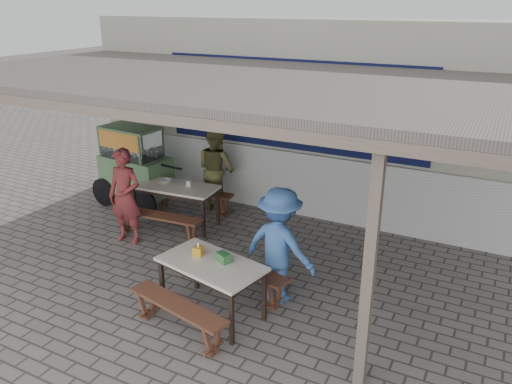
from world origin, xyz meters
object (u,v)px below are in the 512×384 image
at_px(table_left, 175,190).
at_px(bench_right_street, 178,312).
at_px(patron_wall_side, 216,169).
at_px(tissue_box, 198,251).
at_px(bench_right_wall, 242,273).
at_px(condiment_jar, 189,183).
at_px(bench_left_wall, 193,196).
at_px(patron_right_table, 280,246).
at_px(bench_left_street, 158,220).
at_px(vendor_cart, 134,164).
at_px(patron_street_side, 125,196).
at_px(condiment_bowl, 166,181).
at_px(donation_box, 224,257).
at_px(table_right, 211,268).

relative_size(table_left, bench_right_street, 1.06).
distance_m(bench_right_street, patron_wall_side, 3.94).
bearing_deg(tissue_box, bench_right_wall, 52.95).
relative_size(bench_right_wall, condiment_jar, 14.10).
distance_m(bench_right_street, tissue_box, 0.82).
relative_size(bench_left_wall, patron_right_table, 1.01).
height_order(bench_left_street, patron_wall_side, patron_wall_side).
bearing_deg(bench_left_wall, table_left, -90.00).
relative_size(table_left, patron_wall_side, 0.94).
bearing_deg(vendor_cart, patron_right_table, -19.00).
xyz_separation_m(bench_left_wall, patron_street_side, (-0.30, -1.50, 0.46)).
relative_size(bench_right_street, condiment_bowl, 7.03).
relative_size(bench_left_street, tissue_box, 13.59).
height_order(bench_right_wall, donation_box, donation_box).
relative_size(tissue_box, condiment_jar, 1.15).
bearing_deg(patron_right_table, vendor_cart, -15.71).
bearing_deg(bench_left_wall, bench_right_wall, -48.32).
bearing_deg(condiment_jar, patron_right_table, -30.53).
relative_size(donation_box, condiment_bowl, 0.86).
relative_size(bench_right_street, vendor_cart, 0.72).
xyz_separation_m(bench_left_wall, vendor_cart, (-1.19, -0.21, 0.51)).
bearing_deg(patron_right_table, patron_street_side, 0.11).
distance_m(bench_right_street, bench_right_wall, 1.17).
height_order(bench_right_wall, patron_street_side, patron_street_side).
distance_m(bench_left_wall, table_right, 3.38).
relative_size(bench_left_street, patron_street_side, 1.00).
bearing_deg(bench_left_street, bench_left_wall, 90.00).
bearing_deg(bench_right_wall, bench_right_street, -90.00).
bearing_deg(patron_street_side, donation_box, -29.62).
bearing_deg(table_right, bench_left_street, 155.72).
distance_m(bench_left_wall, bench_right_street, 3.77).
height_order(bench_left_street, donation_box, donation_box).
bearing_deg(bench_left_wall, patron_right_table, -40.64).
bearing_deg(bench_left_wall, vendor_cart, -175.01).
height_order(bench_left_street, bench_left_wall, same).
bearing_deg(bench_right_street, bench_left_street, 144.44).
relative_size(table_right, donation_box, 8.14).
bearing_deg(donation_box, patron_wall_side, 122.99).
xyz_separation_m(bench_left_wall, bench_right_wall, (2.19, -2.07, -0.01)).
bearing_deg(tissue_box, vendor_cart, 142.09).
height_order(patron_street_side, tissue_box, patron_street_side).
xyz_separation_m(table_left, bench_left_wall, (-0.05, 0.61, -0.33)).
height_order(bench_right_wall, tissue_box, tissue_box).
bearing_deg(bench_left_wall, patron_wall_side, 41.34).
bearing_deg(table_right, condiment_bowl, 148.87).
distance_m(table_left, donation_box, 2.91).
distance_m(bench_left_street, bench_right_street, 2.73).
distance_m(bench_left_street, bench_right_wall, 2.26).
relative_size(patron_right_table, condiment_jar, 15.47).
distance_m(bench_left_street, donation_box, 2.53).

